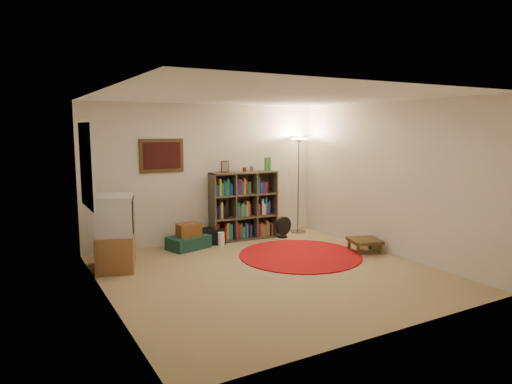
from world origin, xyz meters
TOP-DOWN VIEW (x-y plane):
  - room at (-0.05, 0.05)m, footprint 4.54×4.54m
  - bookshelf at (0.61, 2.01)m, footprint 1.29×0.45m
  - floor_lamp at (1.82, 1.96)m, footprint 0.46×0.46m
  - floor_fan at (1.32, 1.72)m, footprint 0.36×0.22m
  - tv_stand at (-1.88, 1.30)m, footprint 0.72×0.87m
  - suitcase at (-0.54, 1.85)m, footprint 0.78×0.61m
  - wicker_basket at (-0.53, 1.85)m, footprint 0.39×0.29m
  - duffel_bag at (-0.00, 1.97)m, footprint 0.47×0.43m
  - paper_towel at (0.04, 1.75)m, footprint 0.14×0.14m
  - red_rug at (0.89, 0.54)m, footprint 2.00×2.00m
  - side_table at (1.97, 0.19)m, footprint 0.61×0.61m

SIDE VIEW (x-z plane):
  - red_rug at x=0.89m, z-range 0.00..0.02m
  - suitcase at x=-0.54m, z-range 0.00..0.22m
  - paper_towel at x=0.04m, z-range 0.00..0.24m
  - duffel_bag at x=0.00m, z-range 0.00..0.27m
  - side_table at x=1.97m, z-range 0.07..0.30m
  - floor_fan at x=1.32m, z-range 0.00..0.41m
  - wicker_basket at x=-0.53m, z-range 0.22..0.44m
  - tv_stand at x=-1.88m, z-range -0.02..1.08m
  - bookshelf at x=0.61m, z-range -0.15..1.38m
  - room at x=-0.05m, z-range -0.01..2.53m
  - floor_lamp at x=1.82m, z-range 0.64..2.56m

